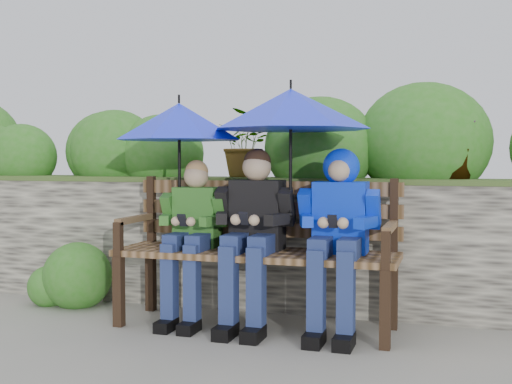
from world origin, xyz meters
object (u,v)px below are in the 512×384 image
(boy_middle, at_px, (253,227))
(boy_right, at_px, (338,223))
(umbrella_right, at_px, (291,109))
(park_bench, at_px, (258,242))
(umbrella_left, at_px, (179,122))
(boy_left, at_px, (192,230))

(boy_middle, height_order, boy_right, boy_middle)
(umbrella_right, bearing_deg, park_bench, 162.27)
(umbrella_left, distance_m, umbrella_right, 0.84)
(boy_middle, relative_size, umbrella_right, 1.16)
(umbrella_left, bearing_deg, boy_middle, -5.85)
(boy_middle, bearing_deg, umbrella_right, 4.76)
(boy_right, relative_size, umbrella_right, 1.15)
(park_bench, relative_size, umbrella_left, 2.14)
(boy_middle, bearing_deg, boy_right, 1.34)
(park_bench, height_order, boy_left, boy_left)
(umbrella_left, bearing_deg, boy_right, -2.22)
(boy_left, distance_m, umbrella_left, 0.78)
(boy_middle, xyz_separation_m, umbrella_right, (0.26, 0.02, 0.81))
(park_bench, distance_m, boy_left, 0.48)
(boy_left, height_order, umbrella_right, umbrella_right)
(boy_left, relative_size, umbrella_right, 1.08)
(boy_right, distance_m, umbrella_right, 0.83)
(boy_left, bearing_deg, park_bench, 11.34)
(park_bench, bearing_deg, boy_right, -8.65)
(boy_middle, bearing_deg, boy_left, 178.94)
(park_bench, distance_m, boy_middle, 0.15)
(boy_left, height_order, umbrella_left, umbrella_left)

